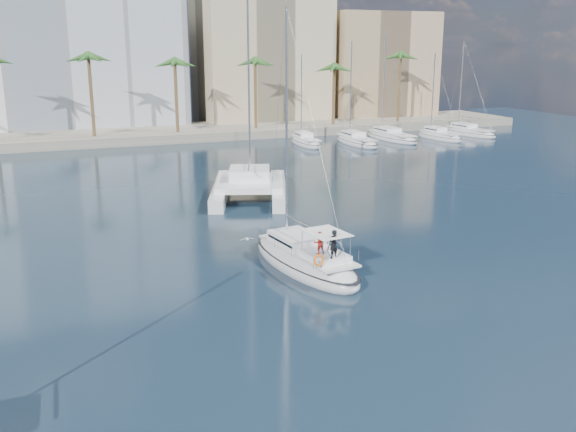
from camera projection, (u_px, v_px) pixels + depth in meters
name	position (u px, v px, depth m)	size (l,w,h in m)	color
ground	(311.00, 285.00, 35.25)	(160.00, 160.00, 0.00)	black
quay	(135.00, 135.00, 89.81)	(120.00, 14.00, 1.20)	gray
building_modern	(33.00, 36.00, 92.80)	(42.00, 16.00, 28.00)	white
building_beige	(261.00, 63.00, 103.35)	(20.00, 14.00, 20.00)	#BFAF89
building_tan_right	(376.00, 68.00, 109.00)	(18.00, 12.00, 18.00)	tan
palm_centre	(136.00, 65.00, 83.72)	(3.60, 3.60, 12.30)	brown
palm_right	(366.00, 62.00, 95.93)	(3.60, 3.60, 12.30)	brown
main_sloop	(305.00, 260.00, 37.81)	(4.65, 10.84, 15.60)	silver
catamaran	(250.00, 184.00, 55.41)	(10.06, 13.78, 18.04)	silver
seagull	(247.00, 239.00, 41.29)	(0.95, 0.41, 0.17)	silver
moored_yacht_a	(306.00, 145.00, 84.59)	(2.72, 9.35, 11.90)	silver
moored_yacht_b	(357.00, 144.00, 85.13)	(3.14, 10.78, 13.72)	silver
moored_yacht_c	(391.00, 140.00, 89.26)	(3.55, 12.21, 15.54)	silver
moored_yacht_d	(439.00, 139.00, 89.80)	(2.72, 9.35, 11.90)	silver
moored_yacht_e	(468.00, 135.00, 93.92)	(3.14, 10.78, 13.72)	silver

